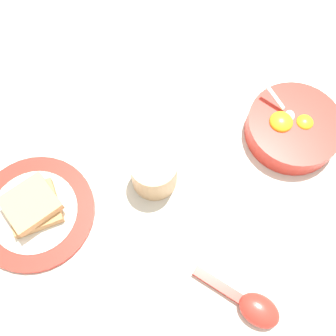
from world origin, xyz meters
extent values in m
plane|color=beige|center=(0.00, 0.00, 0.00)|extent=(3.00, 3.00, 0.00)
cylinder|color=red|center=(0.10, -0.13, 0.02)|extent=(0.17, 0.17, 0.04)
cylinder|color=white|center=(0.10, -0.13, 0.03)|extent=(0.14, 0.14, 0.02)
ellipsoid|color=yellow|center=(0.11, -0.14, 0.04)|extent=(0.03, 0.03, 0.02)
ellipsoid|color=yellow|center=(0.09, -0.10, 0.05)|extent=(0.04, 0.04, 0.02)
cylinder|color=black|center=(0.09, -0.12, 0.04)|extent=(0.04, 0.04, 0.00)
ellipsoid|color=silver|center=(0.11, -0.11, 0.04)|extent=(0.03, 0.02, 0.01)
cube|color=silver|center=(0.12, -0.07, 0.06)|extent=(0.03, 0.05, 0.03)
cylinder|color=red|center=(-0.23, 0.24, 0.01)|extent=(0.21, 0.21, 0.01)
cylinder|color=white|center=(-0.23, 0.24, 0.01)|extent=(0.15, 0.15, 0.00)
cube|color=tan|center=(-0.22, 0.24, 0.02)|extent=(0.12, 0.12, 0.02)
cube|color=tan|center=(-0.22, 0.24, 0.04)|extent=(0.11, 0.11, 0.02)
ellipsoid|color=red|center=(-0.23, -0.17, 0.02)|extent=(0.06, 0.07, 0.03)
cube|color=red|center=(-0.22, -0.10, 0.01)|extent=(0.03, 0.09, 0.01)
cylinder|color=tan|center=(-0.09, 0.07, 0.04)|extent=(0.08, 0.08, 0.08)
cylinder|color=#472B16|center=(-0.09, 0.07, 0.07)|extent=(0.07, 0.07, 0.01)
camera|label=1|loc=(-0.31, -0.05, 0.67)|focal=42.00mm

